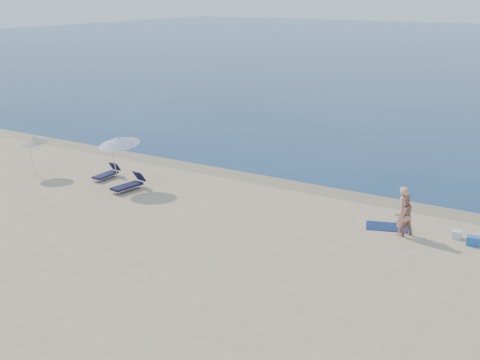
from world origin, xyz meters
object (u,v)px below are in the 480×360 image
at_px(person_left, 404,211).
at_px(umbrella_near, 118,141).
at_px(person_right, 404,215).
at_px(blue_cooler, 473,241).

height_order(person_left, umbrella_near, umbrella_near).
height_order(person_right, blue_cooler, person_right).
height_order(person_left, person_right, person_left).
distance_m(person_left, umbrella_near, 13.68).
height_order(person_right, umbrella_near, umbrella_near).
bearing_deg(person_left, blue_cooler, -69.59).
bearing_deg(person_right, blue_cooler, 138.09).
xyz_separation_m(person_right, blue_cooler, (2.58, 0.38, -0.66)).
relative_size(person_left, umbrella_near, 0.75).
bearing_deg(blue_cooler, umbrella_near, 179.81).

